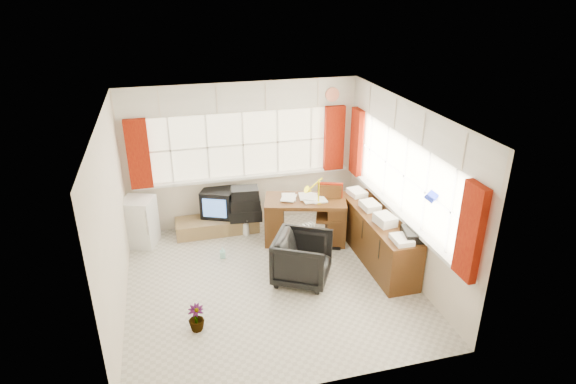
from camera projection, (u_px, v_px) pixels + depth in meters
name	position (u px, v px, depth m)	size (l,w,h in m)	color
ground	(270.00, 282.00, 6.95)	(4.00, 4.00, 0.00)	beige
room_walls	(269.00, 187.00, 6.34)	(4.00, 4.00, 4.00)	beige
window_back	(245.00, 173.00, 8.29)	(3.70, 0.12, 3.60)	#FFF2C9
window_right	(399.00, 208.00, 7.02)	(0.12, 3.70, 3.60)	#FFF2C9
curtains	(314.00, 160.00, 7.39)	(3.83, 3.83, 1.15)	maroon
overhead_cabinets	(318.00, 108.00, 7.13)	(3.98, 3.98, 0.48)	silver
desk	(305.00, 218.00, 7.90)	(1.43, 0.97, 0.79)	#582E14
desk_lamp	(319.00, 185.00, 7.51)	(0.17, 0.14, 0.44)	#FFF20A
task_chair	(329.00, 212.00, 7.85)	(0.54, 0.56, 1.00)	black
office_chair	(303.00, 258.00, 6.87)	(0.76, 0.78, 0.71)	black
radiator	(304.00, 243.00, 7.53)	(0.39, 0.27, 0.54)	white
credenza	(377.00, 237.00, 7.37)	(0.50, 2.00, 0.85)	#582E14
file_tray	(414.00, 234.00, 6.59)	(0.29, 0.37, 0.12)	black
tv_bench	(217.00, 225.00, 8.29)	(1.40, 0.50, 0.25)	olive
crt_tv	(219.00, 202.00, 8.28)	(0.68, 0.65, 0.48)	black
hifi_stack	(245.00, 204.00, 8.13)	(0.58, 0.40, 0.57)	black
mini_fridge	(140.00, 222.00, 7.80)	(0.60, 0.61, 0.80)	white
spray_bottle_a	(246.00, 227.00, 8.16)	(0.11, 0.11, 0.30)	white
spray_bottle_b	(223.00, 253.00, 7.52)	(0.08, 0.08, 0.18)	#96E0D1
flower_vase	(196.00, 318.00, 5.94)	(0.20, 0.20, 0.36)	black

